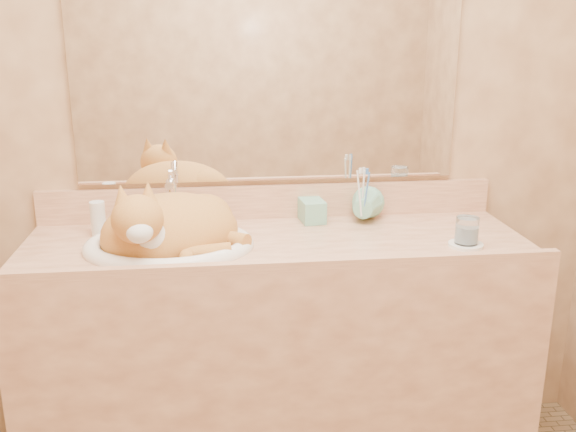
{
  "coord_description": "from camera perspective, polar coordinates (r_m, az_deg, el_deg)",
  "views": [
    {
      "loc": [
        -0.19,
        -1.2,
        1.51
      ],
      "look_at": [
        0.03,
        0.7,
        0.94
      ],
      "focal_mm": 40.0,
      "sensor_mm": 36.0,
      "label": 1
    }
  ],
  "objects": [
    {
      "name": "toothbrushes",
      "position": [
        2.18,
        6.7,
        2.2
      ],
      "size": [
        0.03,
        0.03,
        0.2
      ],
      "primitive_type": null,
      "color": "silver",
      "rests_on": "toothbrush_cup"
    },
    {
      "name": "water_glass",
      "position": [
        2.05,
        15.62,
        -1.24
      ],
      "size": [
        0.07,
        0.07,
        0.08
      ],
      "primitive_type": "cylinder",
      "color": "white",
      "rests_on": "saucer"
    },
    {
      "name": "cat",
      "position": [
        1.99,
        -10.67,
        -0.81
      ],
      "size": [
        0.52,
        0.47,
        0.24
      ],
      "primitive_type": null,
      "rotation": [
        0.0,
        0.0,
        0.32
      ],
      "color": "#B26A29",
      "rests_on": "sink_basin"
    },
    {
      "name": "faucet",
      "position": [
        2.18,
        -10.3,
        1.24
      ],
      "size": [
        0.05,
        0.13,
        0.18
      ],
      "primitive_type": null,
      "rotation": [
        0.0,
        0.0,
        0.01
      ],
      "color": "white",
      "rests_on": "vanity_counter"
    },
    {
      "name": "wall_back",
      "position": [
        2.22,
        -1.74,
        9.88
      ],
      "size": [
        2.4,
        0.02,
        2.5
      ],
      "primitive_type": "cube",
      "color": "#916442",
      "rests_on": "ground"
    },
    {
      "name": "saucer",
      "position": [
        2.07,
        15.52,
        -2.48
      ],
      "size": [
        0.11,
        0.11,
        0.01
      ],
      "primitive_type": "cylinder",
      "color": "white",
      "rests_on": "vanity_counter"
    },
    {
      "name": "lotion_bottle",
      "position": [
        2.16,
        -16.53,
        -0.25
      ],
      "size": [
        0.05,
        0.05,
        0.11
      ],
      "primitive_type": "cylinder",
      "color": "silver",
      "rests_on": "vanity_counter"
    },
    {
      "name": "mirror",
      "position": [
        2.2,
        -1.74,
        13.48
      ],
      "size": [
        1.3,
        0.02,
        0.8
      ],
      "primitive_type": "cube",
      "color": "white",
      "rests_on": "wall_back"
    },
    {
      "name": "vanity_counter",
      "position": [
        2.21,
        -0.92,
        -12.73
      ],
      "size": [
        1.6,
        0.55,
        0.85
      ],
      "primitive_type": null,
      "color": "#A26648",
      "rests_on": "floor"
    },
    {
      "name": "soap_dispenser",
      "position": [
        2.17,
        2.54,
        1.3
      ],
      "size": [
        0.09,
        0.09,
        0.17
      ],
      "primitive_type": "imported",
      "rotation": [
        0.0,
        0.0,
        0.11
      ],
      "color": "#72B699",
      "rests_on": "vanity_counter"
    },
    {
      "name": "sink_basin",
      "position": [
        1.99,
        -10.6,
        -0.59
      ],
      "size": [
        0.6,
        0.54,
        0.16
      ],
      "primitive_type": null,
      "rotation": [
        0.0,
        0.0,
        0.25
      ],
      "color": "white",
      "rests_on": "vanity_counter"
    },
    {
      "name": "toothbrush_cup",
      "position": [
        2.2,
        6.64,
        0.47
      ],
      "size": [
        0.15,
        0.15,
        0.11
      ],
      "primitive_type": "imported",
      "rotation": [
        0.0,
        0.0,
        -0.43
      ],
      "color": "#72B699",
      "rests_on": "vanity_counter"
    }
  ]
}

